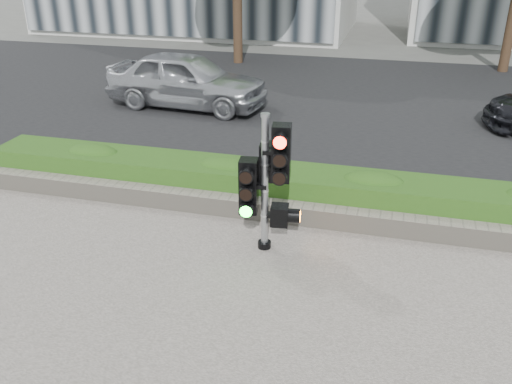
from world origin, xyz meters
TOP-DOWN VIEW (x-y plane):
  - ground at (0.00, 0.00)m, footprint 120.00×120.00m
  - road at (0.00, 10.00)m, footprint 60.00×13.00m
  - curb at (0.00, 3.15)m, footprint 60.00×0.25m
  - stone_wall at (0.00, 1.90)m, footprint 12.00×0.32m
  - hedge at (0.00, 2.55)m, footprint 12.00×1.00m
  - traffic_signal at (-0.05, 0.95)m, footprint 0.80×0.62m
  - car_silver at (-4.18, 8.15)m, footprint 4.84×2.30m

SIDE VIEW (x-z plane):
  - ground at x=0.00m, z-range 0.00..0.00m
  - road at x=0.00m, z-range 0.00..0.02m
  - curb at x=0.00m, z-range 0.00..0.12m
  - stone_wall at x=0.00m, z-range 0.03..0.37m
  - hedge at x=0.00m, z-range 0.03..0.71m
  - car_silver at x=-4.18m, z-range 0.02..1.62m
  - traffic_signal at x=-0.05m, z-range 0.15..2.39m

